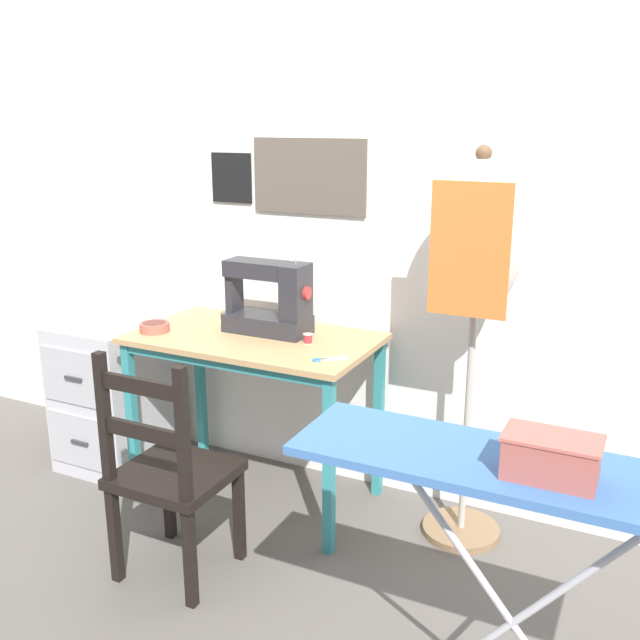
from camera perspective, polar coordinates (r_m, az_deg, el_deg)
The scene contains 12 objects.
ground_plane at distance 3.18m, azimuth -7.85°, elevation -16.11°, with size 14.00×14.00×0.00m, color #5B5651.
wall_back at distance 3.30m, azimuth -2.21°, elevation 8.83°, with size 10.00×0.07×2.55m.
sewing_table at distance 3.11m, azimuth -5.40°, elevation -3.08°, with size 1.05×0.60×0.77m.
sewing_machine at distance 3.09m, azimuth -3.85°, elevation 1.59°, with size 0.39×0.17×0.34m.
fabric_bowl at distance 3.22m, azimuth -13.10°, elevation -0.54°, with size 0.13×0.13×0.04m.
scissors at distance 2.77m, azimuth 0.38°, elevation -3.17°, with size 0.13×0.12×0.01m.
thread_spool_near_machine at distance 2.97m, azimuth -0.96°, elevation -1.51°, with size 0.04×0.04×0.04m.
wooden_chair at distance 2.73m, azimuth -11.92°, elevation -11.98°, with size 0.40×0.38×0.90m.
filing_cabinet at distance 3.70m, azimuth -16.04°, elevation -5.58°, with size 0.43×0.53×0.73m.
dress_form at distance 2.74m, azimuth 12.46°, elevation 4.84°, with size 0.34×0.32×1.59m.
ironing_board at distance 1.84m, azimuth 16.00°, elevation -12.53°, with size 1.15×0.33×0.88m.
storage_box at distance 1.75m, azimuth 18.01°, elevation -10.39°, with size 0.22×0.13×0.11m.
Camera 1 is at (1.55, -2.22, 1.67)m, focal length 40.00 mm.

